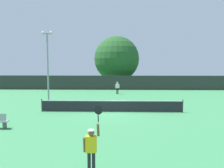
{
  "coord_description": "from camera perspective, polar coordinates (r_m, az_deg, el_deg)",
  "views": [
    {
      "loc": [
        0.51,
        -17.77,
        3.81
      ],
      "look_at": [
        -0.13,
        5.69,
        1.84
      ],
      "focal_mm": 35.05,
      "sensor_mm": 36.0,
      "label": 1
    }
  ],
  "objects": [
    {
      "name": "tennis_ball",
      "position": [
        19.17,
        -4.59,
        -6.59
      ],
      "size": [
        0.07,
        0.07,
        0.07
      ],
      "primitive_type": "sphere",
      "color": "#CCE033",
      "rests_on": "ground"
    },
    {
      "name": "perimeter_fence",
      "position": [
        34.72,
        0.71,
        0.36
      ],
      "size": [
        38.89,
        0.12,
        2.25
      ],
      "primitive_type": "cube",
      "color": "#2D332D",
      "rests_on": "ground"
    },
    {
      "name": "player_receiving",
      "position": [
        29.41,
        1.42,
        -0.71
      ],
      "size": [
        0.57,
        0.24,
        1.62
      ],
      "rotation": [
        0.0,
        0.0,
        3.14
      ],
      "color": "white",
      "rests_on": "ground"
    },
    {
      "name": "parked_car_near",
      "position": [
        41.62,
        9.44,
        0.55
      ],
      "size": [
        2.17,
        4.32,
        1.69
      ],
      "rotation": [
        0.0,
        0.0,
        0.07
      ],
      "color": "black",
      "rests_on": "ground"
    },
    {
      "name": "large_tree",
      "position": [
        40.05,
        1.22,
        6.59
      ],
      "size": [
        8.19,
        8.19,
        9.16
      ],
      "color": "brown",
      "rests_on": "ground"
    },
    {
      "name": "light_pole",
      "position": [
        24.64,
        -16.43,
        5.72
      ],
      "size": [
        1.18,
        0.28,
        7.48
      ],
      "color": "gray",
      "rests_on": "ground"
    },
    {
      "name": "player_serving",
      "position": [
        7.99,
        -5.35,
        -15.46
      ],
      "size": [
        0.68,
        0.38,
        2.42
      ],
      "color": "yellow",
      "rests_on": "ground"
    },
    {
      "name": "ground_plane",
      "position": [
        18.18,
        -0.09,
        -7.31
      ],
      "size": [
        120.0,
        120.0,
        0.0
      ],
      "primitive_type": "plane",
      "color": "#387F4C"
    },
    {
      "name": "tennis_net",
      "position": [
        18.08,
        -0.09,
        -5.72
      ],
      "size": [
        11.71,
        0.08,
        1.07
      ],
      "color": "#232328",
      "rests_on": "ground"
    }
  ]
}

